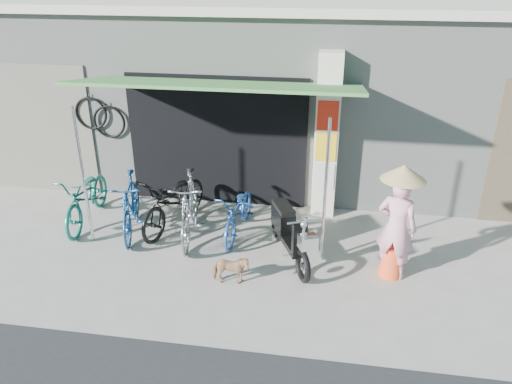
% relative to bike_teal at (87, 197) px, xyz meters
% --- Properties ---
extents(ground, '(80.00, 80.00, 0.00)m').
position_rel_bike_teal_xyz_m(ground, '(3.34, -1.36, -0.50)').
color(ground, '#9F9990').
rests_on(ground, ground).
extents(bicycle_shop, '(12.30, 5.30, 3.66)m').
position_rel_bike_teal_xyz_m(bicycle_shop, '(3.33, 3.73, 1.33)').
color(bicycle_shop, gray).
rests_on(bicycle_shop, ground).
extents(shop_pillar, '(0.42, 0.44, 3.00)m').
position_rel_bike_teal_xyz_m(shop_pillar, '(4.19, 1.08, 1.00)').
color(shop_pillar, beige).
rests_on(shop_pillar, ground).
extents(awning, '(4.60, 1.88, 2.72)m').
position_rel_bike_teal_xyz_m(awning, '(2.43, 0.26, 2.01)').
color(awning, '#387032').
rests_on(awning, ground).
extents(neighbour_left, '(2.60, 0.06, 2.60)m').
position_rel_bike_teal_xyz_m(neighbour_left, '(-1.66, 1.23, 0.80)').
color(neighbour_left, '#6B665B').
rests_on(neighbour_left, ground).
extents(bike_teal, '(0.85, 1.96, 1.00)m').
position_rel_bike_teal_xyz_m(bike_teal, '(0.00, 0.00, 0.00)').
color(bike_teal, '#176859').
rests_on(bike_teal, ground).
extents(bike_blue, '(0.92, 1.82, 1.05)m').
position_rel_bike_teal_xyz_m(bike_blue, '(0.93, -0.25, 0.03)').
color(bike_blue, navy).
rests_on(bike_blue, ground).
extents(bike_black, '(1.15, 2.02, 1.01)m').
position_rel_bike_teal_xyz_m(bike_black, '(1.61, 0.09, 0.00)').
color(bike_black, black).
rests_on(bike_black, ground).
extents(bike_silver, '(0.81, 1.95, 1.14)m').
position_rel_bike_teal_xyz_m(bike_silver, '(1.98, -0.24, 0.07)').
color(bike_silver, '#9F9FA3').
rests_on(bike_silver, ground).
extents(bike_navy, '(0.69, 1.66, 0.85)m').
position_rel_bike_teal_xyz_m(bike_navy, '(2.78, -0.01, -0.07)').
color(bike_navy, '#22509C').
rests_on(bike_navy, ground).
extents(street_dog, '(0.59, 0.31, 0.48)m').
position_rel_bike_teal_xyz_m(street_dog, '(2.93, -1.49, -0.26)').
color(street_dog, tan).
rests_on(street_dog, ground).
extents(moped, '(0.89, 1.69, 1.01)m').
position_rel_bike_teal_xyz_m(moped, '(3.70, -0.63, -0.04)').
color(moped, black).
rests_on(moped, ground).
extents(nun, '(0.69, 0.64, 1.80)m').
position_rel_bike_teal_xyz_m(nun, '(5.30, -0.86, 0.39)').
color(nun, pink).
rests_on(nun, ground).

